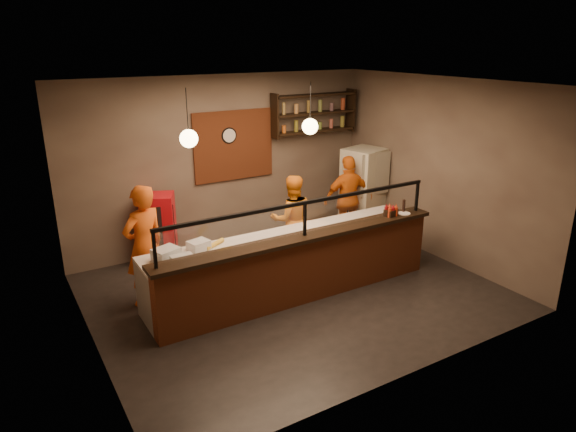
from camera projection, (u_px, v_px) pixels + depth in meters
floor at (294, 292)px, 8.11m from camera, size 6.00×6.00×0.00m
ceiling at (294, 84)px, 7.06m from camera, size 6.00×6.00×0.00m
wall_back at (224, 162)px, 9.61m from camera, size 6.00×0.00×6.00m
wall_left at (81, 232)px, 6.12m from camera, size 0.00×5.00×5.00m
wall_right at (438, 170)px, 9.05m from camera, size 0.00×5.00×5.00m
wall_front at (415, 252)px, 5.56m from camera, size 6.00×0.00×6.00m
brick_patch at (234, 146)px, 9.58m from camera, size 1.60×0.04×1.30m
service_counter at (304, 270)px, 7.70m from camera, size 4.60×0.25×1.00m
counter_ledge at (305, 237)px, 7.53m from camera, size 4.70×0.37×0.06m
worktop_cabinet at (287, 263)px, 8.13m from camera, size 4.60×0.75×0.85m
worktop at (287, 236)px, 7.98m from camera, size 4.60×0.75×0.05m
sneeze_guard at (305, 215)px, 7.42m from camera, size 4.50×0.05×0.52m
wall_shelving at (314, 113)px, 10.13m from camera, size 1.84×0.28×0.85m
wall_clock at (229, 135)px, 9.46m from camera, size 0.30×0.04×0.30m
pendant_left at (189, 138)px, 6.70m from camera, size 0.24×0.24×0.77m
pendant_right at (310, 126)px, 7.63m from camera, size 0.24×0.24×0.77m
cook_left at (144, 246)px, 7.48m from camera, size 0.78×0.64×1.84m
cook_mid at (292, 219)px, 9.01m from camera, size 0.91×0.80×1.58m
cook_right at (348, 199)px, 9.89m from camera, size 1.07×0.64×1.71m
fridge at (363, 191)px, 10.34m from camera, size 0.88×0.84×1.75m
red_cooler at (159, 230)px, 8.94m from camera, size 0.71×0.68×1.27m
pizza_dough at (316, 225)px, 8.37m from camera, size 0.59×0.59×0.01m
prep_tub_a at (166, 254)px, 7.05m from camera, size 0.40×0.36×0.17m
prep_tub_b at (199, 245)px, 7.38m from camera, size 0.34×0.29×0.14m
prep_tub_c at (183, 261)px, 6.86m from camera, size 0.30×0.24×0.15m
rolling_pin at (215, 244)px, 7.53m from camera, size 0.38×0.26×0.07m
condiment_caddy at (391, 213)px, 8.33m from camera, size 0.22×0.18×0.11m
pepper_mill at (404, 206)px, 8.48m from camera, size 0.05×0.05×0.22m
small_plate at (404, 213)px, 8.44m from camera, size 0.21×0.21×0.01m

